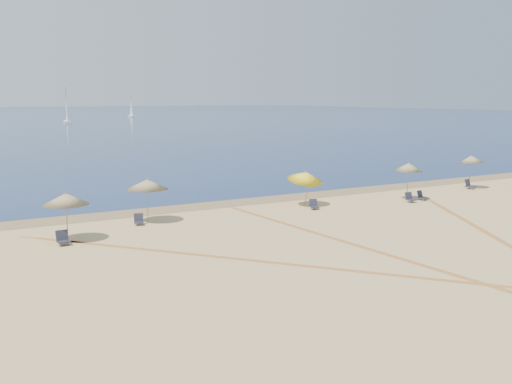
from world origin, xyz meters
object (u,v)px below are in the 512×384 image
at_px(umbrella_2, 147,184).
at_px(umbrella_4, 408,167).
at_px(sailboat_0, 67,112).
at_px(sailboat_1, 131,111).
at_px(chair_7, 469,185).
at_px(umbrella_1, 66,199).
at_px(umbrella_3, 306,176).
at_px(chair_4, 314,205).
at_px(chair_2, 63,239).
at_px(chair_5, 410,198).
at_px(chair_3, 139,220).
at_px(umbrella_5, 471,159).
at_px(chair_6, 422,196).

height_order(umbrella_2, umbrella_4, umbrella_4).
distance_m(sailboat_0, sailboat_1, 51.70).
height_order(chair_7, sailboat_0, sailboat_0).
bearing_deg(umbrella_2, umbrella_1, -155.33).
bearing_deg(umbrella_3, umbrella_4, -12.37).
bearing_deg(chair_4, chair_2, -155.01).
bearing_deg(chair_5, umbrella_4, 59.16).
bearing_deg(chair_5, chair_2, -177.09).
height_order(chair_2, chair_7, chair_7).
xyz_separation_m(chair_3, sailboat_0, (25.51, 129.88, 2.60)).
height_order(umbrella_3, chair_3, umbrella_3).
relative_size(umbrella_4, chair_4, 3.48).
bearing_deg(umbrella_5, umbrella_1, -176.66).
xyz_separation_m(umbrella_2, chair_3, (-0.72, -0.53, -1.85)).
distance_m(umbrella_2, chair_3, 2.06).
height_order(chair_2, chair_5, chair_2).
xyz_separation_m(umbrella_2, umbrella_3, (10.52, -0.30, -0.22)).
bearing_deg(umbrella_5, chair_2, -175.28).
bearing_deg(chair_6, sailboat_1, 63.62).
height_order(umbrella_2, umbrella_5, umbrella_5).
bearing_deg(sailboat_1, umbrella_5, -96.13).
xyz_separation_m(chair_2, chair_5, (22.65, 0.30, -0.01)).
bearing_deg(chair_5, sailboat_1, 79.59).
xyz_separation_m(chair_2, sailboat_0, (30.12, 132.40, 2.56)).
bearing_deg(umbrella_4, chair_3, 175.76).
bearing_deg(umbrella_5, chair_3, -179.89).
xyz_separation_m(umbrella_2, chair_7, (25.43, -0.72, -1.80)).
distance_m(umbrella_1, sailboat_1, 183.30).
xyz_separation_m(chair_5, chair_7, (8.12, 2.02, 0.03)).
distance_m(chair_4, chair_5, 7.13).
distance_m(umbrella_1, chair_3, 4.89).
xyz_separation_m(sailboat_0, sailboat_1, (31.12, 41.28, -0.67)).
height_order(chair_4, sailboat_0, sailboat_0).
bearing_deg(chair_3, sailboat_0, 95.29).
distance_m(chair_6, sailboat_1, 177.16).
xyz_separation_m(umbrella_2, chair_6, (18.58, -2.53, -1.84)).
bearing_deg(chair_3, chair_2, -135.02).
relative_size(umbrella_1, umbrella_4, 0.93).
distance_m(umbrella_3, sailboat_1, 176.86).
bearing_deg(umbrella_1, umbrella_4, 0.91).
relative_size(umbrella_5, chair_6, 3.49).
bearing_deg(umbrella_3, chair_2, -170.19).
height_order(umbrella_5, chair_6, umbrella_5).
bearing_deg(sailboat_0, chair_5, -84.33).
xyz_separation_m(chair_6, sailboat_1, (37.32, 173.17, 1.91)).
xyz_separation_m(umbrella_2, sailboat_1, (55.90, 170.64, 0.08)).
distance_m(umbrella_2, chair_6, 18.84).
relative_size(umbrella_1, sailboat_0, 0.25).
distance_m(umbrella_1, chair_4, 15.33).
bearing_deg(sailboat_0, chair_6, -83.78).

